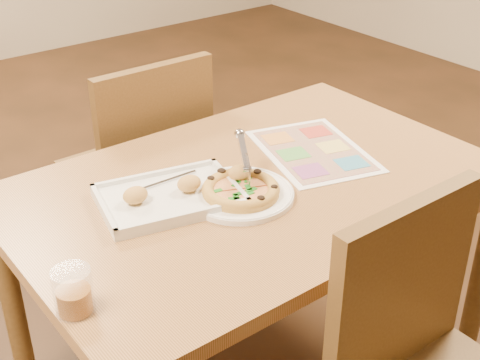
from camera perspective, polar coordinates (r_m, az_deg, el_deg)
dining_table at (r=1.83m, az=1.30°, el=-2.47°), size 1.30×0.85×0.72m
chair_near at (r=1.55m, az=15.75°, el=-13.93°), size 0.42×0.42×0.47m
chair_far at (r=2.30m, az=-8.12°, el=2.38°), size 0.42×0.42×0.47m
plate at (r=1.71m, az=0.00°, el=-1.24°), size 0.35×0.35×0.01m
pizza at (r=1.70m, az=0.07°, el=-0.87°), size 0.20×0.20×0.03m
pizza_cutter at (r=1.72m, az=0.40°, el=1.94°), size 0.09×0.15×0.09m
appetizer_tray at (r=1.70m, az=-5.70°, el=-1.33°), size 0.42×0.31×0.06m
glass_tumbler at (r=1.37m, az=-14.02°, el=-9.41°), size 0.08×0.08×0.10m
menu at (r=1.95m, az=6.27°, el=2.49°), size 0.37×0.45×0.00m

